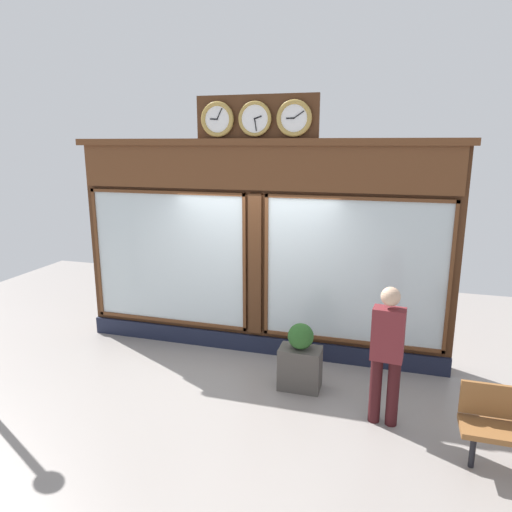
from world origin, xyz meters
TOP-DOWN VIEW (x-y plane):
  - ground_plane at (0.00, 2.80)m, footprint 14.00×14.00m
  - shop_facade at (0.00, -0.12)m, footprint 5.92×0.42m
  - pedestrian at (-2.00, 1.47)m, footprint 0.38×0.25m
  - planter_box at (-0.90, 0.94)m, footprint 0.56×0.36m
  - planter_shrub at (-0.90, 0.94)m, footprint 0.35×0.35m

SIDE VIEW (x-z plane):
  - ground_plane at x=0.00m, z-range 0.00..0.00m
  - planter_box at x=-0.90m, z-range 0.00..0.58m
  - planter_shrub at x=-0.90m, z-range 0.58..0.93m
  - pedestrian at x=-2.00m, z-range 0.09..1.78m
  - shop_facade at x=0.00m, z-range -0.27..3.66m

